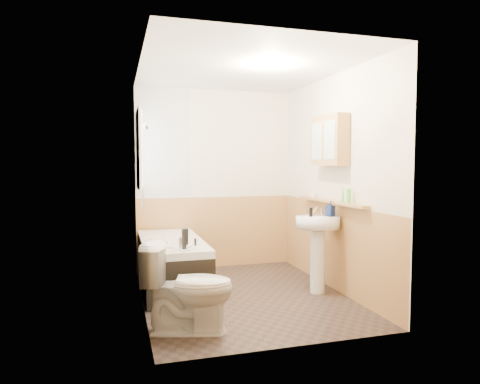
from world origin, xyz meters
The scene contains 26 objects.
floor centered at (0.00, 0.00, 0.00)m, with size 2.80×2.80×0.00m, color black.
ceiling centered at (0.00, 0.00, 2.50)m, with size 2.80×2.80×0.00m, color white.
wall_back centered at (0.00, 1.41, 1.25)m, with size 2.20×0.02×2.50m, color #EEE3C5.
wall_front centered at (0.00, -1.41, 1.25)m, with size 2.20×0.02×2.50m, color #EEE3C5.
wall_left centered at (-1.11, 0.00, 1.25)m, with size 0.02×2.80×2.50m, color #EEE3C5.
wall_right centered at (1.11, 0.00, 1.25)m, with size 0.02×2.80×2.50m, color #EEE3C5.
wainscot_right centered at (1.09, 0.00, 0.50)m, with size 0.01×2.80×1.00m, color tan.
wainscot_front centered at (0.00, -1.39, 0.50)m, with size 2.20×0.01×1.00m, color tan.
wainscot_back centered at (0.00, 1.39, 0.50)m, with size 2.20×0.01×1.00m, color tan.
tile_cladding_left centered at (-1.09, 0.00, 1.25)m, with size 0.01×2.80×2.50m, color white.
tile_return_back centered at (-0.73, 1.39, 1.75)m, with size 0.75×0.01×1.50m, color white.
window centered at (-1.06, 0.95, 1.65)m, with size 0.03×0.79×0.99m.
bathtub centered at (-0.73, 0.55, 0.30)m, with size 0.70×1.62×0.71m.
shower_riser centered at (-1.04, 0.70, 1.63)m, with size 0.10×0.08×1.15m.
toilet centered at (-0.76, -0.85, 0.39)m, with size 0.44×0.79×0.78m, color white.
sink centered at (0.84, -0.13, 0.63)m, with size 0.51×0.41×0.99m.
pine_shelf centered at (1.04, -0.04, 1.03)m, with size 0.10×1.46×0.03m, color tan.
medicine_cabinet centered at (1.01, -0.04, 1.73)m, with size 0.16×0.64×0.58m.
foam_can centered at (1.04, -0.44, 1.13)m, with size 0.05×0.05×0.16m, color #59C647.
green_bottle centered at (1.04, -0.32, 1.15)m, with size 0.04×0.04×0.20m, color #59C647.
black_jar centered at (1.04, 0.41, 1.07)m, with size 0.07×0.07×0.05m, color silver.
soap_bottle centered at (0.96, -0.19, 0.92)m, with size 0.08×0.17×0.08m, color navy.
clear_bottle centered at (0.73, -0.17, 0.93)m, with size 0.04×0.04×0.11m, color black.
blue_gel centered at (-0.66, -0.06, 0.68)m, with size 0.06×0.04×0.21m, color black.
cream_jar centered at (-0.94, -0.14, 0.60)m, with size 0.09×0.09×0.06m, color maroon.
orange_bottle centered at (-0.53, 0.09, 0.61)m, with size 0.03×0.03×0.08m, color black.
Camera 1 is at (-1.35, -4.49, 1.47)m, focal length 32.00 mm.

